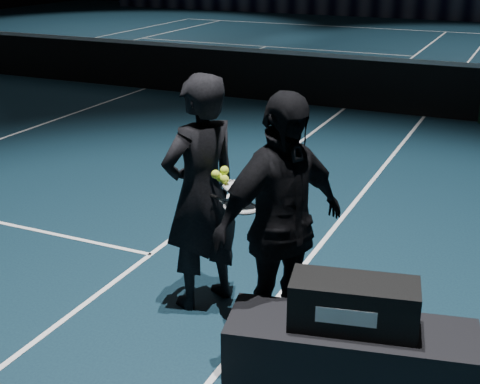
# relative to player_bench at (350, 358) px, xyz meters

# --- Properties ---
(floor) EXTENTS (36.00, 36.00, 0.00)m
(floor) POSITION_rel_player_bench_xyz_m (-6.34, 7.58, -0.24)
(floor) COLOR black
(floor) RESTS_ON ground
(court_lines) EXTENTS (10.98, 23.78, 0.01)m
(court_lines) POSITION_rel_player_bench_xyz_m (-6.34, 7.58, -0.23)
(court_lines) COLOR white
(court_lines) RESTS_ON floor
(net_mesh) EXTENTS (12.80, 0.02, 0.86)m
(net_mesh) POSITION_rel_player_bench_xyz_m (-6.34, 7.58, 0.21)
(net_mesh) COLOR black
(net_mesh) RESTS_ON floor
(net_tape) EXTENTS (12.80, 0.03, 0.07)m
(net_tape) POSITION_rel_player_bench_xyz_m (-6.34, 7.58, 0.68)
(net_tape) COLOR white
(net_tape) RESTS_ON net_mesh
(sponsor_backdrop) EXTENTS (22.00, 0.15, 0.90)m
(sponsor_backdrop) POSITION_rel_player_bench_xyz_m (-6.34, 23.08, 0.21)
(sponsor_backdrop) COLOR black
(sponsor_backdrop) RESTS_ON floor
(player_bench) EXTENTS (1.65, 0.84, 0.47)m
(player_bench) POSITION_rel_player_bench_xyz_m (0.00, 0.00, 0.00)
(player_bench) COLOR black
(player_bench) RESTS_ON floor
(racket_bag) EXTENTS (0.84, 0.49, 0.32)m
(racket_bag) POSITION_rel_player_bench_xyz_m (0.00, 0.00, 0.39)
(racket_bag) COLOR black
(racket_bag) RESTS_ON player_bench
(bag_signature) EXTENTS (0.36, 0.08, 0.11)m
(bag_signature) POSITION_rel_player_bench_xyz_m (0.00, -0.17, 0.39)
(bag_signature) COLOR white
(bag_signature) RESTS_ON racket_bag
(player_a) EXTENTS (0.70, 0.81, 1.86)m
(player_a) POSITION_rel_player_bench_xyz_m (-1.39, 0.63, 0.69)
(player_a) COLOR black
(player_a) RESTS_ON floor
(player_b) EXTENTS (0.92, 1.18, 1.86)m
(player_b) POSITION_rel_player_bench_xyz_m (-0.61, 0.30, 0.69)
(player_b) COLOR black
(player_b) RESTS_ON floor
(racket_lower) EXTENTS (0.71, 0.47, 0.03)m
(racket_lower) POSITION_rel_player_bench_xyz_m (-0.98, 0.46, 0.71)
(racket_lower) COLOR black
(racket_lower) RESTS_ON player_a
(racket_upper) EXTENTS (0.71, 0.43, 0.10)m
(racket_upper) POSITION_rel_player_bench_xyz_m (-1.01, 0.51, 0.84)
(racket_upper) COLOR black
(racket_upper) RESTS_ON player_b
(tennis_balls) EXTENTS (0.12, 0.10, 0.12)m
(tennis_balls) POSITION_rel_player_bench_xyz_m (-1.16, 0.54, 0.90)
(tennis_balls) COLOR #D8EA31
(tennis_balls) RESTS_ON racket_upper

